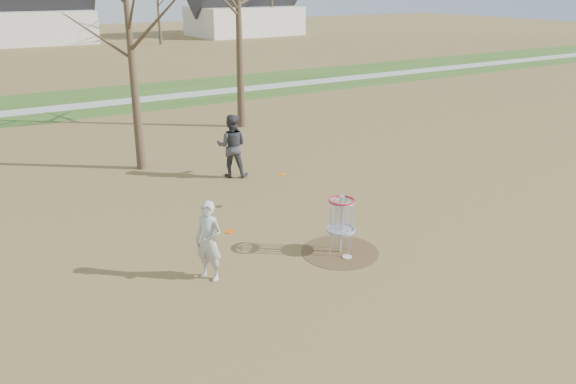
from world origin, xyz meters
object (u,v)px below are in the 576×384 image
object	(u,v)px
player_throwing	(232,146)
disc_grounded	(347,257)
player_standing	(209,241)
disc_golf_basket	(341,216)

from	to	relation	value
player_throwing	disc_grounded	distance (m)	6.58
player_standing	player_throwing	bearing A→B (deg)	118.86
player_throwing	disc_grounded	bearing A→B (deg)	120.38
disc_grounded	player_standing	bearing A→B (deg)	166.41
disc_golf_basket	disc_grounded	bearing A→B (deg)	-95.30
player_throwing	disc_grounded	world-z (taller)	player_throwing
player_throwing	disc_golf_basket	distance (m)	6.20
player_standing	player_throwing	world-z (taller)	player_throwing
player_standing	player_throwing	xyz separation A→B (m)	(3.32, 5.76, 0.15)
player_standing	disc_grounded	bearing A→B (deg)	45.21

